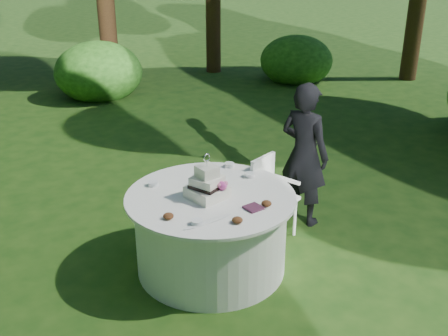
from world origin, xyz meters
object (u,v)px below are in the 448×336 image
Objects in this scene: napkins at (253,208)px; table at (211,232)px; guest at (304,154)px; cake at (208,186)px; chair at (270,191)px.

table is (-0.15, 0.43, -0.39)m from napkins.
guest is 1.42m from table.
guest is at bearing 9.15° from cake.
cake reaches higher than table.
guest is 1.82× the size of chair.
cake is (-0.05, -0.02, 0.50)m from table.
napkins reaches higher than table.
guest is 3.71× the size of cake.
chair is (-0.50, -0.04, -0.28)m from guest.
cake is at bearing 115.49° from napkins.
chair reaches higher than napkins.
napkins is 0.09× the size of table.
napkins is 0.09× the size of guest.
napkins is at bearing 104.83° from guest.
chair is (0.70, 0.60, -0.27)m from napkins.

